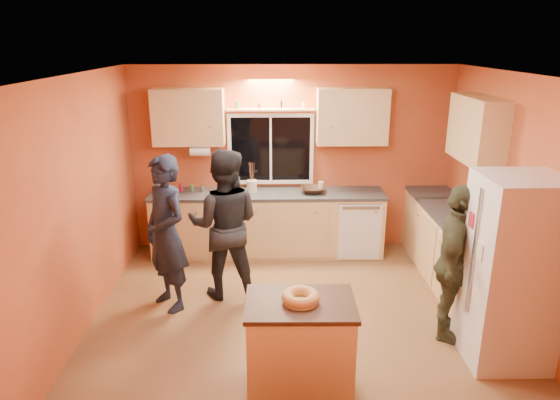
{
  "coord_description": "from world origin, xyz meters",
  "views": [
    {
      "loc": [
        -0.31,
        -4.88,
        2.93
      ],
      "look_at": [
        -0.2,
        0.4,
        1.21
      ],
      "focal_mm": 32.0,
      "sensor_mm": 36.0,
      "label": 1
    }
  ],
  "objects_px": {
    "person_center": "(225,225)",
    "person_right": "(454,264)",
    "island": "(300,347)",
    "refrigerator": "(512,272)",
    "person_left": "(166,234)"
  },
  "relations": [
    {
      "from": "person_center",
      "to": "person_right",
      "type": "bearing_deg",
      "value": 160.49
    },
    {
      "from": "island",
      "to": "person_center",
      "type": "height_order",
      "value": "person_center"
    },
    {
      "from": "island",
      "to": "person_right",
      "type": "xyz_separation_m",
      "value": [
        1.57,
        0.82,
        0.37
      ]
    },
    {
      "from": "refrigerator",
      "to": "person_left",
      "type": "relative_size",
      "value": 1.02
    },
    {
      "from": "person_left",
      "to": "island",
      "type": "bearing_deg",
      "value": 2.14
    },
    {
      "from": "refrigerator",
      "to": "person_right",
      "type": "distance_m",
      "value": 0.54
    },
    {
      "from": "refrigerator",
      "to": "person_center",
      "type": "height_order",
      "value": "refrigerator"
    },
    {
      "from": "island",
      "to": "person_center",
      "type": "bearing_deg",
      "value": 114.54
    },
    {
      "from": "refrigerator",
      "to": "island",
      "type": "relative_size",
      "value": 1.97
    },
    {
      "from": "island",
      "to": "person_center",
      "type": "distance_m",
      "value": 1.98
    },
    {
      "from": "island",
      "to": "person_left",
      "type": "distance_m",
      "value": 2.09
    },
    {
      "from": "refrigerator",
      "to": "person_right",
      "type": "xyz_separation_m",
      "value": [
        -0.39,
        0.35,
        -0.09
      ]
    },
    {
      "from": "island",
      "to": "person_left",
      "type": "height_order",
      "value": "person_left"
    },
    {
      "from": "person_left",
      "to": "person_center",
      "type": "distance_m",
      "value": 0.67
    },
    {
      "from": "refrigerator",
      "to": "island",
      "type": "height_order",
      "value": "refrigerator"
    }
  ]
}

